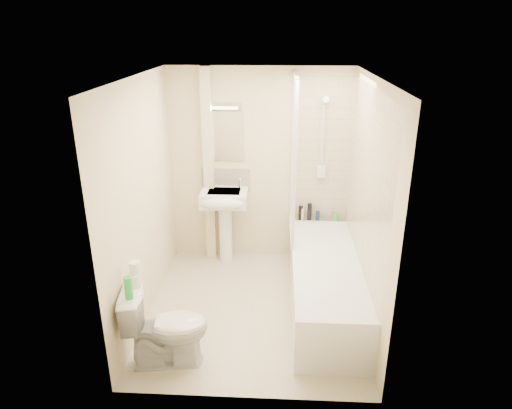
{
  "coord_description": "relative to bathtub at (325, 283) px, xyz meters",
  "views": [
    {
      "loc": [
        0.24,
        -4.12,
        2.83
      ],
      "look_at": [
        0.01,
        0.2,
        1.12
      ],
      "focal_mm": 32.0,
      "sensor_mm": 36.0,
      "label": 1
    }
  ],
  "objects": [
    {
      "name": "pipe_boxing",
      "position": [
        -1.37,
        1.11,
        0.91
      ],
      "size": [
        0.12,
        0.12,
        2.4
      ],
      "primitive_type": "cube",
      "color": "beige",
      "rests_on": "ground"
    },
    {
      "name": "floor",
      "position": [
        -0.75,
        -0.08,
        -0.29
      ],
      "size": [
        2.5,
        2.5,
        0.0
      ],
      "primitive_type": "plane",
      "color": "beige",
      "rests_on": "ground"
    },
    {
      "name": "toilet_roll_lower",
      "position": [
        -1.73,
        -0.86,
        0.5
      ],
      "size": [
        0.11,
        0.11,
        0.11
      ],
      "primitive_type": "cylinder",
      "color": "white",
      "rests_on": "toilet"
    },
    {
      "name": "wall_right",
      "position": [
        0.35,
        -0.08,
        0.91
      ],
      "size": [
        0.02,
        2.5,
        2.4
      ],
      "primitive_type": "cube",
      "color": "beige",
      "rests_on": "ground"
    },
    {
      "name": "wall_left",
      "position": [
        -1.85,
        -0.08,
        0.91
      ],
      "size": [
        0.02,
        2.5,
        2.4
      ],
      "primitive_type": "cube",
      "color": "beige",
      "rests_on": "ground"
    },
    {
      "name": "bottle_black_b",
      "position": [
        -0.12,
        1.08,
        0.37
      ],
      "size": [
        0.06,
        0.06,
        0.21
      ],
      "primitive_type": "cylinder",
      "color": "black",
      "rests_on": "bathtub"
    },
    {
      "name": "shower_fixture",
      "position": [
        -0.0,
        1.12,
        1.26
      ],
      "size": [
        0.1,
        0.16,
        0.99
      ],
      "color": "white",
      "rests_on": "wall_back"
    },
    {
      "name": "tile_back",
      "position": [
        0.0,
        1.16,
        1.14
      ],
      "size": [
        0.7,
        0.01,
        1.75
      ],
      "primitive_type": "cube",
      "color": "beige",
      "rests_on": "wall_back"
    },
    {
      "name": "mirror",
      "position": [
        -1.17,
        1.16,
        1.29
      ],
      "size": [
        0.46,
        0.01,
        0.6
      ],
      "primitive_type": "cube",
      "color": "white",
      "rests_on": "wall_back"
    },
    {
      "name": "pedestal_sink",
      "position": [
        -1.17,
        0.94,
        0.47
      ],
      "size": [
        0.56,
        0.51,
        1.08
      ],
      "color": "white",
      "rests_on": "ground"
    },
    {
      "name": "toilet_roll_upper",
      "position": [
        -1.72,
        -0.83,
        0.61
      ],
      "size": [
        0.1,
        0.1,
        0.11
      ],
      "primitive_type": "cylinder",
      "color": "white",
      "rests_on": "toilet_roll_lower"
    },
    {
      "name": "bottle_green",
      "position": [
        0.21,
        1.08,
        0.31
      ],
      "size": [
        0.06,
        0.06,
        0.1
      ],
      "primitive_type": "cylinder",
      "color": "green",
      "rests_on": "bathtub"
    },
    {
      "name": "bathtub",
      "position": [
        0.0,
        0.0,
        0.0
      ],
      "size": [
        0.7,
        2.1,
        0.55
      ],
      "color": "white",
      "rests_on": "ground"
    },
    {
      "name": "wall_back",
      "position": [
        -0.75,
        1.17,
        0.91
      ],
      "size": [
        2.2,
        0.02,
        2.4
      ],
      "primitive_type": "cube",
      "color": "beige",
      "rests_on": "ground"
    },
    {
      "name": "splashback",
      "position": [
        -1.17,
        1.16,
        0.74
      ],
      "size": [
        0.6,
        0.02,
        0.3
      ],
      "primitive_type": "cube",
      "color": "beige",
      "rests_on": "wall_back"
    },
    {
      "name": "green_bottle",
      "position": [
        -1.72,
        -1.05,
        0.54
      ],
      "size": [
        0.07,
        0.07,
        0.2
      ],
      "primitive_type": "cylinder",
      "color": "green",
      "rests_on": "toilet"
    },
    {
      "name": "tile_right",
      "position": [
        0.34,
        0.0,
        1.14
      ],
      "size": [
        0.01,
        2.1,
        1.75
      ],
      "primitive_type": "cube",
      "color": "beige",
      "rests_on": "wall_right"
    },
    {
      "name": "strip_light",
      "position": [
        -1.17,
        1.14,
        1.66
      ],
      "size": [
        0.42,
        0.07,
        0.07
      ],
      "primitive_type": "cube",
      "color": "silver",
      "rests_on": "wall_back"
    },
    {
      "name": "ceiling",
      "position": [
        -0.75,
        -0.08,
        2.11
      ],
      "size": [
        2.2,
        2.5,
        0.02
      ],
      "primitive_type": "cube",
      "color": "white",
      "rests_on": "wall_back"
    },
    {
      "name": "bottle_black_a",
      "position": [
        -0.23,
        1.08,
        0.35
      ],
      "size": [
        0.05,
        0.05,
        0.18
      ],
      "primitive_type": "cylinder",
      "color": "black",
      "rests_on": "bathtub"
    },
    {
      "name": "bottle_white_a",
      "position": [
        -0.22,
        1.08,
        0.34
      ],
      "size": [
        0.05,
        0.05,
        0.15
      ],
      "primitive_type": "cylinder",
      "color": "white",
      "rests_on": "bathtub"
    },
    {
      "name": "toilet",
      "position": [
        -1.47,
        -0.93,
        0.08
      ],
      "size": [
        0.61,
        0.83,
        0.73
      ],
      "primitive_type": "imported",
      "rotation": [
        0.0,
        0.0,
        1.71
      ],
      "color": "white",
      "rests_on": "ground"
    },
    {
      "name": "shower_screen",
      "position": [
        -0.35,
        0.72,
        1.16
      ],
      "size": [
        0.04,
        0.92,
        1.8
      ],
      "color": "white",
      "rests_on": "bathtub"
    },
    {
      "name": "bottle_blue",
      "position": [
        -0.02,
        1.08,
        0.32
      ],
      "size": [
        0.05,
        0.05,
        0.12
      ],
      "primitive_type": "cylinder",
      "color": "navy",
      "rests_on": "bathtub"
    }
  ]
}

